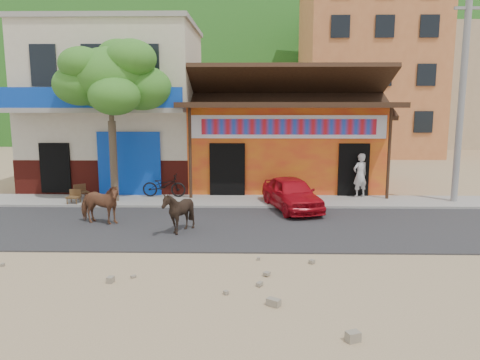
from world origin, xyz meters
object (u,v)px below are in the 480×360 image
object	(u,v)px
cow_tan	(99,204)
pedestrian	(360,175)
cow_dark	(178,212)
cafe_chair_right	(81,186)
cafe_chair_left	(73,191)
scooter	(164,186)
red_car	(292,193)
tree	(112,121)
utility_pole	(462,93)

from	to	relation	value
cow_tan	pedestrian	xyz separation A→B (m)	(9.00, 3.98, 0.31)
cow_dark	cafe_chair_right	world-z (taller)	cow_dark
cow_dark	cafe_chair_left	bearing A→B (deg)	-148.94
pedestrian	cafe_chair_right	xyz separation A→B (m)	(-10.81, -0.55, -0.35)
pedestrian	scooter	bearing A→B (deg)	-23.82
red_car	pedestrian	bearing A→B (deg)	18.23
cow_tan	red_car	xyz separation A→B (m)	(6.17, 2.08, -0.05)
cafe_chair_left	cow_tan	bearing A→B (deg)	-52.25
tree	red_car	xyz separation A→B (m)	(6.58, -1.00, -2.50)
cow_dark	scooter	size ratio (longest dim) A/B	0.74
utility_pole	red_car	xyz separation A→B (m)	(-6.22, -1.20, -3.50)
tree	cow_dark	distance (m)	5.63
scooter	red_car	bearing A→B (deg)	-107.22
cow_dark	cafe_chair_left	size ratio (longest dim) A/B	1.35
cow_tan	utility_pole	bearing A→B (deg)	-61.67
tree	cow_tan	world-z (taller)	tree
cow_tan	pedestrian	world-z (taller)	pedestrian
utility_pole	cow_tan	size ratio (longest dim) A/B	5.34
tree	cafe_chair_left	xyz separation A→B (m)	(-1.40, -0.50, -2.54)
utility_pole	cow_dark	world-z (taller)	utility_pole
cow_tan	pedestrian	distance (m)	9.85
pedestrian	cafe_chair_left	distance (m)	10.90
cow_tan	cow_dark	size ratio (longest dim) A/B	1.19
utility_pole	red_car	bearing A→B (deg)	-169.08
scooter	cow_tan	bearing A→B (deg)	163.69
red_car	cafe_chair_left	size ratio (longest dim) A/B	3.69
scooter	pedestrian	size ratio (longest dim) A/B	0.99
utility_pole	red_car	size ratio (longest dim) A/B	2.34
tree	scooter	distance (m)	3.17
utility_pole	pedestrian	bearing A→B (deg)	168.35
utility_pole	cafe_chair_left	bearing A→B (deg)	-177.18
scooter	cafe_chair_left	size ratio (longest dim) A/B	1.84
tree	utility_pole	world-z (taller)	utility_pole
cow_dark	red_car	world-z (taller)	cow_dark
red_car	tree	bearing A→B (deg)	155.69
scooter	tree	bearing A→B (deg)	116.37
utility_pole	scooter	bearing A→B (deg)	177.12
tree	utility_pole	distance (m)	12.84
cow_tan	cafe_chair_right	world-z (taller)	cow_tan
cow_tan	cow_dark	world-z (taller)	cow_tan
cow_dark	scooter	world-z (taller)	cow_dark
utility_pole	cafe_chair_right	size ratio (longest dim) A/B	7.92
red_car	pedestrian	world-z (taller)	pedestrian
utility_pole	cow_tan	xyz separation A→B (m)	(-12.39, -3.28, -3.45)
cow_dark	red_car	distance (m)	4.69
cow_dark	pedestrian	world-z (taller)	pedestrian
cafe_chair_left	cow_dark	bearing A→B (deg)	-36.05
cafe_chair_left	utility_pole	bearing A→B (deg)	5.59
pedestrian	cafe_chair_right	world-z (taller)	pedestrian
tree	cafe_chair_right	distance (m)	2.88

